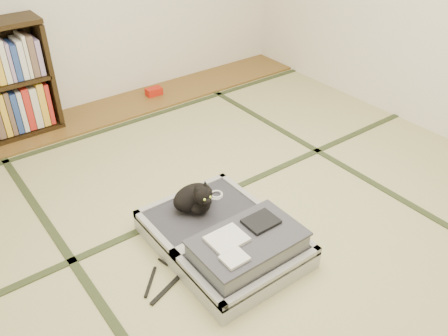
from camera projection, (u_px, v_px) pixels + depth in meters
floor at (251, 229)px, 2.94m from camera, size 4.50×4.50×0.00m
wood_strip at (110, 110)px, 4.27m from camera, size 4.00×0.50×0.02m
red_item at (154, 91)px, 4.50m from camera, size 0.15×0.09×0.07m
tatami_borders at (206, 191)px, 3.27m from camera, size 4.00×4.50×0.01m
suitcase at (227, 239)px, 2.73m from camera, size 0.68×0.91×0.27m
cat at (195, 198)px, 2.84m from camera, size 0.30×0.31×0.24m
cable_coil at (216, 195)px, 3.00m from camera, size 0.09×0.09×0.02m
hanger at (174, 274)px, 2.62m from camera, size 0.45×0.28×0.01m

